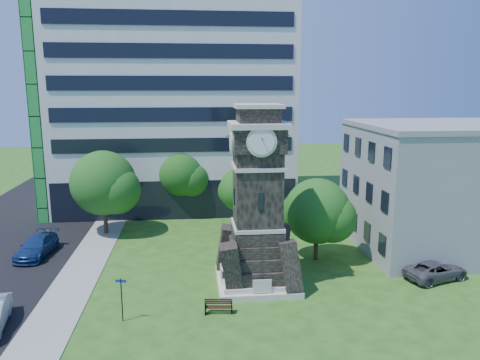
{
  "coord_description": "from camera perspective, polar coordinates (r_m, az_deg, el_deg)",
  "views": [
    {
      "loc": [
        -1.2,
        -27.82,
        13.38
      ],
      "look_at": [
        2.26,
        6.11,
        6.47
      ],
      "focal_mm": 35.0,
      "sensor_mm": 36.0,
      "label": 1
    }
  ],
  "objects": [
    {
      "name": "ground",
      "position": [
        30.89,
        -3.12,
        -14.23
      ],
      "size": [
        160.0,
        160.0,
        0.0
      ],
      "primitive_type": "plane",
      "color": "#295217",
      "rests_on": "ground"
    },
    {
      "name": "street_sign",
      "position": [
        28.35,
        -14.25,
        -13.38
      ],
      "size": [
        0.63,
        0.06,
        2.63
      ],
      "rotation": [
        0.0,
        0.0,
        -0.21
      ],
      "color": "black",
      "rests_on": "ground"
    },
    {
      "name": "office_tall",
      "position": [
        53.7,
        -8.14,
        12.24
      ],
      "size": [
        26.2,
        15.11,
        28.6
      ],
      "color": "white",
      "rests_on": "ground"
    },
    {
      "name": "tree_nw",
      "position": [
        43.89,
        -16.19,
        -0.59
      ],
      "size": [
        6.44,
        5.85,
        7.69
      ],
      "rotation": [
        0.0,
        0.0,
        -0.23
      ],
      "color": "#332114",
      "rests_on": "ground"
    },
    {
      "name": "sidewalk",
      "position": [
        36.39,
        -18.91,
        -10.72
      ],
      "size": [
        3.0,
        70.0,
        0.06
      ],
      "primitive_type": "cube",
      "color": "gray",
      "rests_on": "ground"
    },
    {
      "name": "car_street_north",
      "position": [
        41.04,
        -23.54,
        -7.44
      ],
      "size": [
        2.59,
        5.43,
        1.53
      ],
      "primitive_type": "imported",
      "rotation": [
        0.0,
        0.0,
        -0.09
      ],
      "color": "navy",
      "rests_on": "ground"
    },
    {
      "name": "car_east_lot",
      "position": [
        36.1,
        22.77,
        -10.14
      ],
      "size": [
        5.06,
        3.43,
        1.29
      ],
      "primitive_type": "imported",
      "rotation": [
        0.0,
        0.0,
        1.88
      ],
      "color": "#56565B",
      "rests_on": "ground"
    },
    {
      "name": "tree_ne",
      "position": [
        42.6,
        0.31,
        -1.36
      ],
      "size": [
        4.56,
        4.14,
        6.17
      ],
      "rotation": [
        0.0,
        0.0,
        0.2
      ],
      "color": "#332114",
      "rests_on": "ground"
    },
    {
      "name": "park_bench",
      "position": [
        28.95,
        -2.63,
        -15.08
      ],
      "size": [
        1.67,
        0.44,
        0.86
      ],
      "rotation": [
        0.0,
        0.0,
        -0.11
      ],
      "color": "black",
      "rests_on": "ground"
    },
    {
      "name": "office_low",
      "position": [
        42.4,
        24.27,
        -0.69
      ],
      "size": [
        15.2,
        12.2,
        10.4
      ],
      "color": "gray",
      "rests_on": "ground"
    },
    {
      "name": "clock_tower",
      "position": [
        31.18,
        2.12,
        -3.61
      ],
      "size": [
        5.4,
        5.4,
        12.22
      ],
      "color": "beige",
      "rests_on": "ground"
    },
    {
      "name": "tree_east",
      "position": [
        36.48,
        9.48,
        -3.98
      ],
      "size": [
        5.56,
        5.06,
        6.46
      ],
      "rotation": [
        0.0,
        0.0,
        -0.35
      ],
      "color": "#332114",
      "rests_on": "ground"
    },
    {
      "name": "tree_nc",
      "position": [
        48.63,
        -7.09,
        0.69
      ],
      "size": [
        5.8,
        5.27,
        7.2
      ],
      "rotation": [
        0.0,
        0.0,
        -0.28
      ],
      "color": "#332114",
      "rests_on": "ground"
    }
  ]
}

